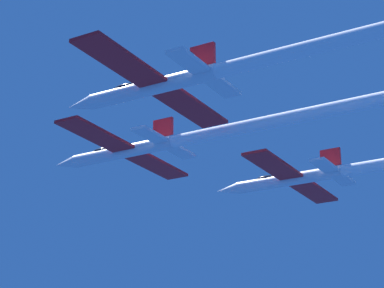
# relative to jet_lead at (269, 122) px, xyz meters

# --- Properties ---
(jet_lead) EXTENTS (15.81, 47.58, 2.62)m
(jet_lead) POSITION_rel_jet_lead_xyz_m (0.00, 0.00, 0.00)
(jet_lead) COLOR white
(jet_left_wing) EXTENTS (15.81, 45.26, 2.62)m
(jet_left_wing) POSITION_rel_jet_lead_xyz_m (-9.51, -7.96, -0.03)
(jet_left_wing) COLOR white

